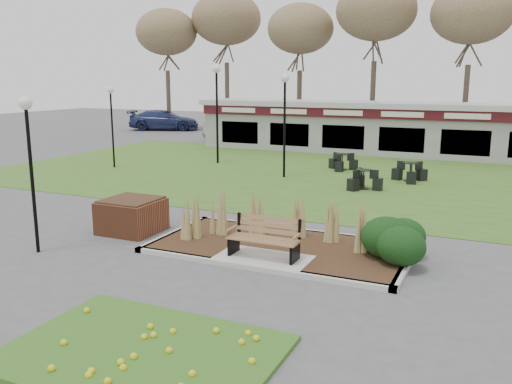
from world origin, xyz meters
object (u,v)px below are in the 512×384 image
at_px(park_bench, 265,237).
at_px(car_blue, 164,120).
at_px(lamp_post_near_left, 29,140).
at_px(car_black, 282,130).
at_px(lamp_post_mid_left, 111,109).
at_px(food_pavilion, 406,129).
at_px(bistro_set_a, 363,183).
at_px(lamp_post_mid_right, 285,103).
at_px(lamp_post_far_left, 217,92).
at_px(car_silver, 231,131).
at_px(bistro_set_b, 342,164).
at_px(bistro_set_c, 410,175).
at_px(brick_planter, 132,215).

height_order(park_bench, car_blue, car_blue).
height_order(lamp_post_near_left, car_black, lamp_post_near_left).
bearing_deg(car_blue, lamp_post_near_left, -172.62).
bearing_deg(lamp_post_near_left, lamp_post_mid_left, 120.64).
xyz_separation_m(food_pavilion, bistro_set_a, (0.13, -10.47, -1.20)).
relative_size(lamp_post_mid_right, lamp_post_far_left, 0.91).
distance_m(food_pavilion, car_silver, 11.50).
relative_size(lamp_post_mid_right, bistro_set_b, 3.10).
height_order(food_pavilion, lamp_post_mid_left, lamp_post_mid_left).
distance_m(bistro_set_c, car_blue, 26.65).
bearing_deg(park_bench, car_blue, 127.85).
relative_size(food_pavilion, bistro_set_c, 17.13).
bearing_deg(brick_planter, lamp_post_mid_right, 85.27).
height_order(bistro_set_a, car_black, car_black).
bearing_deg(lamp_post_mid_right, food_pavilion, 68.91).
distance_m(bistro_set_b, bistro_set_c, 3.72).
distance_m(lamp_post_far_left, car_blue, 18.80).
bearing_deg(lamp_post_near_left, bistro_set_b, 76.50).
distance_m(bistro_set_b, car_black, 11.50).
distance_m(bistro_set_c, car_black, 14.88).
bearing_deg(car_blue, bistro_set_c, -144.82).
relative_size(brick_planter, food_pavilion, 0.06).
relative_size(park_bench, car_black, 0.35).
relative_size(lamp_post_mid_right, car_black, 0.92).
bearing_deg(park_bench, car_black, 110.82).
bearing_deg(bistro_set_a, bistro_set_c, 59.83).
height_order(park_bench, bistro_set_a, park_bench).
height_order(car_black, car_blue, car_blue).
distance_m(lamp_post_mid_right, bistro_set_b, 4.49).
height_order(food_pavilion, lamp_post_far_left, lamp_post_far_left).
bearing_deg(bistro_set_a, food_pavilion, 90.71).
relative_size(brick_planter, car_blue, 0.27).
relative_size(park_bench, bistro_set_a, 1.19).
relative_size(bistro_set_c, car_blue, 0.25).
xyz_separation_m(bistro_set_a, car_silver, (-11.56, 11.51, 0.51)).
bearing_deg(car_silver, bistro_set_b, -103.76).
bearing_deg(car_black, park_bench, -173.31).
xyz_separation_m(food_pavilion, lamp_post_near_left, (-5.42, -21.41, 1.31)).
bearing_deg(car_black, car_blue, 57.69).
distance_m(lamp_post_near_left, lamp_post_far_left, 14.67).
height_order(brick_planter, car_black, car_black).
xyz_separation_m(car_black, car_blue, (-12.01, 3.94, 0.03)).
distance_m(lamp_post_near_left, lamp_post_mid_left, 12.99).
distance_m(lamp_post_near_left, car_blue, 32.08).
bearing_deg(car_silver, lamp_post_far_left, -133.46).
bearing_deg(park_bench, lamp_post_far_left, 122.60).
bearing_deg(car_silver, food_pavilion, -70.97).
distance_m(lamp_post_far_left, bistro_set_a, 9.52).
relative_size(brick_planter, lamp_post_far_left, 0.31).
relative_size(park_bench, car_blue, 0.30).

